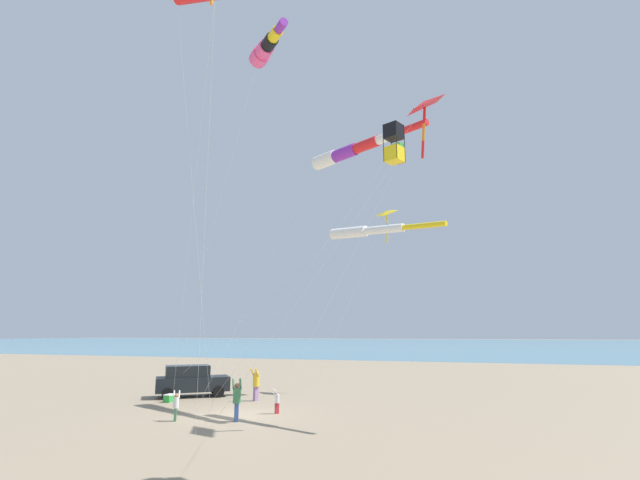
{
  "coord_description": "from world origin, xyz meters",
  "views": [
    {
      "loc": [
        20.5,
        11.13,
        3.79
      ],
      "look_at": [
        -0.1,
        4.21,
        8.16
      ],
      "focal_mm": 26.01,
      "sensor_mm": 36.0,
      "label": 1
    }
  ],
  "objects_px": {
    "kite_box_white_trailing": "(398,154)",
    "kite_windsock_orange_high_right": "(351,151)",
    "cooler_box": "(170,398)",
    "person_child_green_jacket": "(277,400)",
    "person_bystander_far": "(176,404)",
    "kite_box_red_high_left": "(393,144)",
    "kite_windsock_checkered_midright": "(266,48)",
    "kite_delta_magenta_far_left": "(386,214)",
    "kite_delta_small_distant": "(423,106)",
    "parked_car": "(191,380)",
    "person_child_grey_jacket": "(256,383)",
    "kite_windsock_long_streamer_right": "(367,231)",
    "person_adult_flyer": "(237,398)"
  },
  "relations": [
    {
      "from": "kite_box_white_trailing",
      "to": "kite_windsock_orange_high_right",
      "type": "distance_m",
      "value": 7.43
    },
    {
      "from": "cooler_box",
      "to": "person_child_green_jacket",
      "type": "relative_size",
      "value": 0.54
    },
    {
      "from": "person_bystander_far",
      "to": "kite_box_red_high_left",
      "type": "xyz_separation_m",
      "value": [
        4.81,
        10.75,
        8.85
      ]
    },
    {
      "from": "kite_windsock_checkered_midright",
      "to": "kite_delta_magenta_far_left",
      "type": "distance_m",
      "value": 14.91
    },
    {
      "from": "kite_windsock_orange_high_right",
      "to": "kite_delta_small_distant",
      "type": "xyz_separation_m",
      "value": [
        3.83,
        4.48,
        0.12
      ]
    },
    {
      "from": "parked_car",
      "to": "cooler_box",
      "type": "distance_m",
      "value": 2.37
    },
    {
      "from": "parked_car",
      "to": "cooler_box",
      "type": "bearing_deg",
      "value": 3.62
    },
    {
      "from": "person_child_grey_jacket",
      "to": "kite_windsock_long_streamer_right",
      "type": "distance_m",
      "value": 11.24
    },
    {
      "from": "person_adult_flyer",
      "to": "kite_delta_small_distant",
      "type": "bearing_deg",
      "value": 98.7
    },
    {
      "from": "kite_box_white_trailing",
      "to": "kite_delta_small_distant",
      "type": "relative_size",
      "value": 1.16
    },
    {
      "from": "kite_box_red_high_left",
      "to": "kite_box_white_trailing",
      "type": "xyz_separation_m",
      "value": [
        -17.59,
        -2.45,
        6.72
      ]
    },
    {
      "from": "kite_box_red_high_left",
      "to": "kite_windsock_checkered_midright",
      "type": "relative_size",
      "value": 0.59
    },
    {
      "from": "kite_box_white_trailing",
      "to": "person_adult_flyer",
      "type": "bearing_deg",
      "value": -25.33
    },
    {
      "from": "cooler_box",
      "to": "kite_delta_magenta_far_left",
      "type": "distance_m",
      "value": 18.14
    },
    {
      "from": "person_child_grey_jacket",
      "to": "kite_delta_magenta_far_left",
      "type": "xyz_separation_m",
      "value": [
        -6.29,
        6.66,
        11.01
      ]
    },
    {
      "from": "person_adult_flyer",
      "to": "person_child_grey_jacket",
      "type": "relative_size",
      "value": 0.97
    },
    {
      "from": "person_adult_flyer",
      "to": "kite_box_red_high_left",
      "type": "bearing_deg",
      "value": 55.67
    },
    {
      "from": "kite_windsock_checkered_midright",
      "to": "kite_delta_small_distant",
      "type": "distance_m",
      "value": 7.8
    },
    {
      "from": "person_child_grey_jacket",
      "to": "kite_box_white_trailing",
      "type": "height_order",
      "value": "kite_box_white_trailing"
    },
    {
      "from": "kite_delta_magenta_far_left",
      "to": "person_child_green_jacket",
      "type": "bearing_deg",
      "value": -21.08
    },
    {
      "from": "cooler_box",
      "to": "person_bystander_far",
      "type": "bearing_deg",
      "value": 38.5
    },
    {
      "from": "kite_box_red_high_left",
      "to": "kite_windsock_orange_high_right",
      "type": "height_order",
      "value": "kite_windsock_orange_high_right"
    },
    {
      "from": "kite_box_white_trailing",
      "to": "kite_windsock_checkered_midright",
      "type": "bearing_deg",
      "value": -16.1
    },
    {
      "from": "kite_windsock_orange_high_right",
      "to": "kite_delta_small_distant",
      "type": "distance_m",
      "value": 5.9
    },
    {
      "from": "person_adult_flyer",
      "to": "kite_windsock_orange_high_right",
      "type": "relative_size",
      "value": 0.12
    },
    {
      "from": "person_child_grey_jacket",
      "to": "kite_windsock_checkered_midright",
      "type": "bearing_deg",
      "value": 26.56
    },
    {
      "from": "kite_box_red_high_left",
      "to": "parked_car",
      "type": "bearing_deg",
      "value": -128.86
    },
    {
      "from": "person_adult_flyer",
      "to": "person_child_grey_jacket",
      "type": "bearing_deg",
      "value": -161.34
    },
    {
      "from": "person_child_grey_jacket",
      "to": "kite_delta_magenta_far_left",
      "type": "height_order",
      "value": "kite_delta_magenta_far_left"
    },
    {
      "from": "person_adult_flyer",
      "to": "person_child_green_jacket",
      "type": "xyz_separation_m",
      "value": [
        -2.4,
        0.87,
        -0.35
      ]
    },
    {
      "from": "kite_windsock_long_streamer_right",
      "to": "kite_windsock_orange_high_right",
      "type": "relative_size",
      "value": 1.24
    },
    {
      "from": "kite_delta_magenta_far_left",
      "to": "kite_windsock_orange_high_right",
      "type": "height_order",
      "value": "kite_windsock_orange_high_right"
    },
    {
      "from": "person_adult_flyer",
      "to": "person_child_grey_jacket",
      "type": "xyz_separation_m",
      "value": [
        -5.94,
        -2.01,
        0.03
      ]
    },
    {
      "from": "person_child_grey_jacket",
      "to": "kite_box_red_high_left",
      "type": "relative_size",
      "value": 0.18
    },
    {
      "from": "person_child_green_jacket",
      "to": "kite_windsock_orange_high_right",
      "type": "relative_size",
      "value": 0.08
    },
    {
      "from": "person_bystander_far",
      "to": "kite_delta_small_distant",
      "type": "relative_size",
      "value": 0.09
    },
    {
      "from": "cooler_box",
      "to": "kite_box_red_high_left",
      "type": "relative_size",
      "value": 0.06
    },
    {
      "from": "kite_windsock_long_streamer_right",
      "to": "kite_delta_small_distant",
      "type": "relative_size",
      "value": 1.22
    },
    {
      "from": "kite_windsock_long_streamer_right",
      "to": "kite_delta_magenta_far_left",
      "type": "xyz_separation_m",
      "value": [
        -9.76,
        -0.8,
        3.36
      ]
    },
    {
      "from": "person_adult_flyer",
      "to": "kite_delta_magenta_far_left",
      "type": "relative_size",
      "value": 0.14
    },
    {
      "from": "person_child_green_jacket",
      "to": "person_adult_flyer",
      "type": "bearing_deg",
      "value": -19.9
    },
    {
      "from": "person_adult_flyer",
      "to": "kite_windsock_checkered_midright",
      "type": "distance_m",
      "value": 15.99
    },
    {
      "from": "kite_delta_small_distant",
      "to": "person_bystander_far",
      "type": "bearing_deg",
      "value": -79.49
    },
    {
      "from": "cooler_box",
      "to": "kite_box_white_trailing",
      "type": "xyz_separation_m",
      "value": [
        -8.0,
        12.1,
        16.05
      ]
    },
    {
      "from": "person_bystander_far",
      "to": "person_child_green_jacket",
      "type": "bearing_deg",
      "value": 132.34
    },
    {
      "from": "person_bystander_far",
      "to": "kite_windsock_long_streamer_right",
      "type": "relative_size",
      "value": 0.07
    },
    {
      "from": "kite_box_red_high_left",
      "to": "kite_windsock_checkered_midright",
      "type": "distance_m",
      "value": 10.44
    },
    {
      "from": "kite_box_red_high_left",
      "to": "kite_delta_small_distant",
      "type": "relative_size",
      "value": 0.7
    },
    {
      "from": "kite_box_red_high_left",
      "to": "kite_delta_magenta_far_left",
      "type": "relative_size",
      "value": 0.82
    },
    {
      "from": "kite_box_white_trailing",
      "to": "person_child_grey_jacket",
      "type": "bearing_deg",
      "value": -51.66
    }
  ]
}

